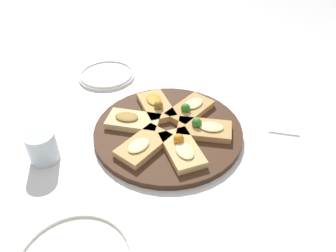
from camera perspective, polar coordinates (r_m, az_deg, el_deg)
ground_plane at (r=0.95m, az=0.00°, el=-1.29°), size 3.00×3.00×0.00m
serving_board at (r=0.95m, az=0.00°, el=-0.88°), size 0.43×0.43×0.02m
focaccia_slice_0 at (r=0.86m, az=2.42°, el=-3.96°), size 0.17×0.14×0.04m
focaccia_slice_1 at (r=0.93m, az=6.32°, el=-0.51°), size 0.09×0.16×0.04m
focaccia_slice_2 at (r=1.00m, az=3.84°, el=2.98°), size 0.17×0.15×0.04m
focaccia_slice_3 at (r=1.01m, az=-2.09°, el=3.58°), size 0.17×0.14×0.04m
focaccia_slice_4 at (r=0.96m, az=-6.16°, el=0.90°), size 0.10×0.16×0.03m
focaccia_slice_5 at (r=0.88m, az=-4.33°, el=-3.36°), size 0.17×0.15×0.03m
plate_right at (r=1.23m, az=-10.63°, el=8.75°), size 0.20×0.20×0.02m
water_glass at (r=0.91m, az=-21.03°, el=-3.44°), size 0.08×0.08×0.08m
napkin_stack at (r=1.05m, az=19.43°, el=0.54°), size 0.11×0.10×0.01m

